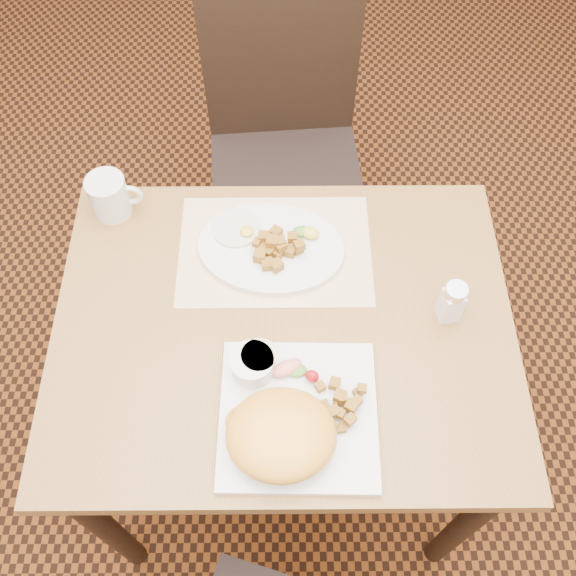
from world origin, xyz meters
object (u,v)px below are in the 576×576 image
at_px(plate_oval, 271,248).
at_px(coffee_mug, 110,196).
at_px(plate_square, 298,415).
at_px(salt_shaker, 452,302).
at_px(table, 284,349).
at_px(chair_far, 284,138).

relative_size(plate_oval, coffee_mug, 2.66).
relative_size(plate_square, coffee_mug, 2.44).
height_order(plate_square, plate_oval, plate_oval).
bearing_deg(plate_oval, salt_shaker, -24.25).
height_order(table, plate_square, plate_square).
distance_m(chair_far, plate_oval, 0.58).
height_order(plate_oval, salt_shaker, salt_shaker).
bearing_deg(plate_square, salt_shaker, 35.08).
bearing_deg(coffee_mug, salt_shaker, -21.23).
relative_size(table, plate_square, 3.21).
bearing_deg(table, salt_shaker, 3.18).
height_order(chair_far, plate_oval, chair_far).
xyz_separation_m(table, plate_square, (0.03, -0.19, 0.12)).
bearing_deg(table, plate_oval, 98.48).
xyz_separation_m(chair_far, coffee_mug, (-0.37, -0.42, 0.26)).
bearing_deg(coffee_mug, chair_far, 48.88).
distance_m(plate_square, plate_oval, 0.37).
height_order(table, plate_oval, plate_oval).
xyz_separation_m(table, coffee_mug, (-0.37, 0.28, 0.16)).
bearing_deg(plate_square, plate_oval, 98.07).
bearing_deg(salt_shaker, coffee_mug, 158.77).
height_order(chair_far, plate_square, chair_far).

